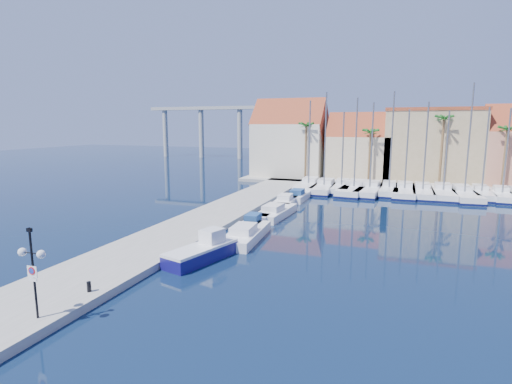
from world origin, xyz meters
TOP-DOWN VIEW (x-y plane):
  - ground at (0.00, 0.00)m, footprint 260.00×260.00m
  - quay_west at (-9.00, 13.50)m, footprint 6.00×77.00m
  - shore_north at (10.00, 48.00)m, footprint 54.00×16.00m
  - lamp_post at (-7.00, -8.56)m, footprint 1.49×0.44m
  - bollard at (-6.91, -5.34)m, footprint 0.23×0.23m
  - fishing_boat at (-4.15, 2.65)m, footprint 3.44×6.16m
  - motorboat_west_0 at (-3.15, 8.36)m, footprint 2.89×7.56m
  - motorboat_west_1 at (-3.88, 12.38)m, footprint 2.04×5.45m
  - motorboat_west_2 at (-3.37, 17.25)m, footprint 2.78×7.47m
  - motorboat_west_3 at (-3.96, 23.40)m, footprint 2.44×6.54m
  - motorboat_west_4 at (-3.48, 27.42)m, footprint 2.08×6.47m
  - sailboat_0 at (-4.03, 36.24)m, footprint 3.25×10.94m
  - sailboat_1 at (-1.56, 35.37)m, footprint 2.96×10.96m
  - sailboat_2 at (0.76, 36.24)m, footprint 2.86×9.57m
  - sailboat_3 at (2.68, 35.51)m, footprint 4.14×12.17m
  - sailboat_4 at (4.81, 35.36)m, footprint 3.86×11.29m
  - sailboat_5 at (7.25, 36.13)m, footprint 2.57×9.44m
  - sailboat_6 at (9.26, 35.90)m, footprint 3.06×10.84m
  - sailboat_7 at (11.51, 35.91)m, footprint 2.85×10.22m
  - sailboat_8 at (14.06, 36.29)m, footprint 3.08×10.87m
  - sailboat_9 at (16.41, 35.58)m, footprint 3.75×11.02m
  - sailboat_10 at (18.62, 36.81)m, footprint 2.39×8.72m
  - sailboat_11 at (20.88, 36.40)m, footprint 2.75×8.89m
  - building_0 at (-10.00, 47.00)m, footprint 12.30×9.00m
  - building_1 at (2.00, 47.00)m, footprint 10.30×8.00m
  - building_2 at (13.00, 48.00)m, footprint 14.20×10.20m
  - palm_0 at (-6.00, 42.00)m, footprint 2.60×2.60m
  - palm_1 at (4.00, 42.00)m, footprint 2.60×2.60m
  - palm_2 at (14.00, 42.00)m, footprint 2.60×2.60m
  - palm_3 at (22.00, 42.00)m, footprint 2.60×2.60m
  - viaduct at (-39.07, 82.00)m, footprint 48.00×2.20m

SIDE VIEW (x-z plane):
  - ground at x=0.00m, z-range 0.00..0.00m
  - quay_west at x=-9.00m, z-range 0.00..0.50m
  - shore_north at x=10.00m, z-range 0.00..0.50m
  - motorboat_west_0 at x=-3.15m, z-range -0.19..1.21m
  - motorboat_west_4 at x=-3.48m, z-range -0.19..1.21m
  - motorboat_west_2 at x=-3.37m, z-range -0.19..1.21m
  - motorboat_west_3 at x=-3.96m, z-range -0.19..1.21m
  - motorboat_west_1 at x=-3.88m, z-range -0.19..1.21m
  - sailboat_8 at x=14.06m, z-range -5.06..6.18m
  - sailboat_6 at x=9.26m, z-range -5.16..6.28m
  - sailboat_3 at x=2.68m, z-range -5.96..7.09m
  - sailboat_4 at x=4.81m, z-range -5.62..6.75m
  - sailboat_2 at x=0.76m, z-range -5.02..6.17m
  - sailboat_0 at x=-4.03m, z-range -5.85..7.00m
  - sailboat_7 at x=11.51m, z-range -5.60..6.76m
  - sailboat_1 at x=-1.56m, z-range -6.34..7.51m
  - sailboat_11 at x=20.88m, z-range -5.14..6.33m
  - sailboat_10 at x=18.62m, z-range -5.23..6.42m
  - sailboat_9 at x=16.41m, z-range -6.68..7.87m
  - sailboat_5 at x=7.25m, z-range -6.29..7.52m
  - fishing_boat at x=-4.15m, z-range -0.34..1.70m
  - bollard at x=-6.91m, z-range 0.50..1.07m
  - lamp_post at x=-7.00m, z-range 1.19..5.58m
  - building_1 at x=2.00m, z-range -0.20..10.80m
  - building_2 at x=13.00m, z-range 0.51..12.01m
  - building_0 at x=-10.00m, z-range -0.23..13.27m
  - palm_1 at x=4.00m, z-range 3.56..12.71m
  - palm_3 at x=22.00m, z-range 3.78..13.43m
  - palm_0 at x=-6.00m, z-range 4.00..14.15m
  - palm_2 at x=14.00m, z-range 4.44..15.59m
  - viaduct at x=-39.07m, z-range 3.02..17.47m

